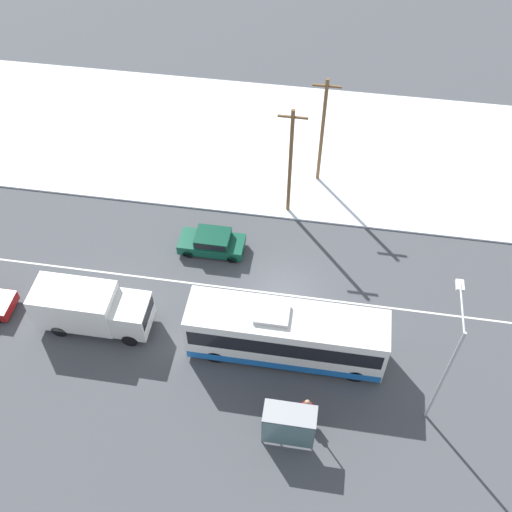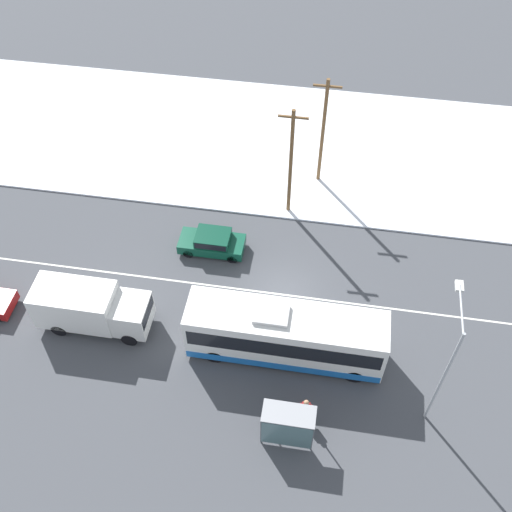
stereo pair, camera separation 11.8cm
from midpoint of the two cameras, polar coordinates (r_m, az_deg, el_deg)
ground_plane at (r=35.86m, az=2.63°, el=-3.69°), size 120.00×120.00×0.00m
snow_lot at (r=45.44m, az=4.92°, el=10.29°), size 80.00×15.10×0.12m
lane_marking_center at (r=35.86m, az=2.63°, el=-3.69°), size 60.00×0.12×0.00m
city_bus at (r=32.16m, az=2.92°, el=-7.48°), size 10.56×2.57×3.61m
box_truck at (r=34.58m, az=-15.46°, el=-4.70°), size 6.39×2.30×2.87m
sedan_car at (r=37.56m, az=-4.09°, el=1.39°), size 4.09×1.80×1.44m
pedestrian_at_stop at (r=30.92m, az=4.87°, el=-14.19°), size 0.62×0.28×1.73m
bus_shelter at (r=29.79m, az=3.16°, el=-15.82°), size 2.57×1.20×2.40m
streetlamp at (r=29.10m, az=17.87°, el=-9.10°), size 0.36×3.06×7.73m
utility_pole_roadside at (r=37.61m, az=3.42°, el=8.92°), size 1.80×0.24×8.14m
utility_pole_snowlot at (r=40.15m, az=6.48°, el=11.74°), size 1.80×0.24×8.16m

